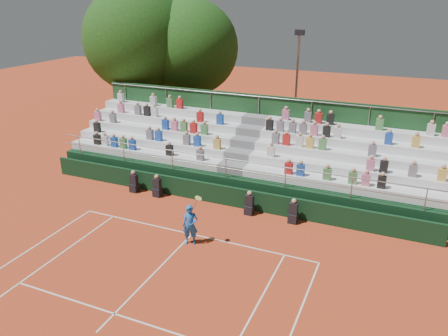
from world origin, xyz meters
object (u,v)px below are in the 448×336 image
at_px(tennis_player, 190,225).
at_px(tree_east, 191,48).
at_px(floodlight_mast, 297,79).
at_px(tree_west, 137,39).

height_order(tennis_player, tree_east, tree_east).
distance_m(tennis_player, floodlight_mast, 15.05).
relative_size(tree_east, floodlight_mast, 1.25).
height_order(tree_west, floodlight_mast, tree_west).
bearing_deg(tennis_player, tree_west, 130.07).
distance_m(tennis_player, tree_west, 16.83).
height_order(tree_west, tree_east, tree_west).
bearing_deg(tree_west, floodlight_mast, 13.57).
distance_m(tree_west, floodlight_mast, 11.16).
height_order(tennis_player, floodlight_mast, floodlight_mast).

